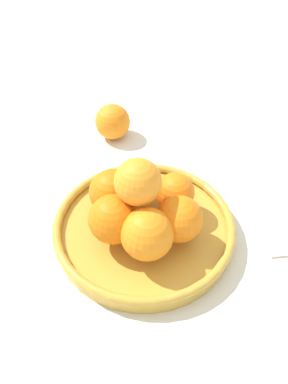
{
  "coord_description": "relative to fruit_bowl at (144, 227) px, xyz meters",
  "views": [
    {
      "loc": [
        -0.03,
        -0.41,
        0.5
      ],
      "look_at": [
        0.0,
        0.0,
        0.1
      ],
      "focal_mm": 35.0,
      "sensor_mm": 36.0,
      "label": 1
    }
  ],
  "objects": [
    {
      "name": "ground_plane",
      "position": [
        0.0,
        0.0,
        -0.02
      ],
      "size": [
        4.0,
        4.0,
        0.0
      ],
      "primitive_type": "plane",
      "color": "silver"
    },
    {
      "name": "fruit_bowl",
      "position": [
        0.0,
        0.0,
        0.0
      ],
      "size": [
        0.31,
        0.31,
        0.04
      ],
      "color": "gold",
      "rests_on": "ground_plane"
    },
    {
      "name": "orange_pile",
      "position": [
        -0.0,
        -0.01,
        0.06
      ],
      "size": [
        0.18,
        0.19,
        0.13
      ],
      "color": "orange",
      "rests_on": "fruit_bowl"
    },
    {
      "name": "stray_orange",
      "position": [
        -0.05,
        0.29,
        0.02
      ],
      "size": [
        0.08,
        0.08,
        0.08
      ],
      "primitive_type": "sphere",
      "color": "orange",
      "rests_on": "ground_plane"
    }
  ]
}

